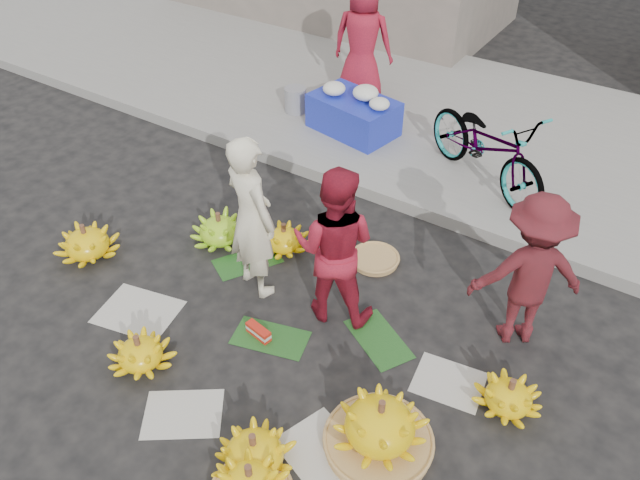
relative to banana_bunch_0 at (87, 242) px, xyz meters
The scene contains 21 objects.
ground 2.33m from the banana_bunch_0, ahead, with size 80.00×80.00×0.00m, color black.
curb 3.39m from the banana_bunch_0, 47.18° to the left, with size 40.00×0.25×0.15m, color gray.
sidewalk 5.13m from the banana_bunch_0, 63.34° to the left, with size 40.00×4.00×0.12m, color gray.
newspaper_scatter 2.37m from the banana_bunch_0, 12.60° to the right, with size 3.20×1.80×0.00m, color beige, non-canonical shape.
banana_leaves 2.26m from the banana_bunch_0, 12.42° to the left, with size 2.00×1.00×0.00m, color #194A18, non-canonical shape.
banana_bunch_0 is the anchor object (origin of this frame).
banana_bunch_1 1.64m from the banana_bunch_0, 26.16° to the right, with size 0.60×0.60×0.33m.
banana_bunch_3 3.00m from the banana_bunch_0, 18.66° to the right, with size 0.72×0.72×0.37m.
banana_bunch_4 3.52m from the banana_bunch_0, ahead, with size 0.84×0.84×0.52m.
banana_bunch_5 4.21m from the banana_bunch_0, ahead, with size 0.63×0.63×0.32m.
banana_bunch_6 1.32m from the banana_bunch_0, 42.50° to the left, with size 0.58×0.58×0.36m.
banana_bunch_7 1.97m from the banana_bunch_0, 35.68° to the left, with size 0.53×0.53×0.32m.
basket_spare 2.88m from the banana_bunch_0, 30.89° to the left, with size 0.47×0.47×0.05m, color #A97D46.
incense_stack 2.11m from the banana_bunch_0, ahead, with size 0.25×0.08×0.10m, color red.
vendor_cream 1.89m from the banana_bunch_0, 18.65° to the left, with size 0.58×0.38×1.60m, color #F0E9CA.
vendor_red 2.64m from the banana_bunch_0, 15.17° to the left, with size 0.74×0.57×1.51m, color #B01B2E.
man_striped 4.20m from the banana_bunch_0, 18.02° to the left, with size 0.93×0.54×1.44m, color maroon.
flower_table 3.63m from the banana_bunch_0, 73.32° to the left, with size 1.18×0.86×0.62m.
grey_bucket 3.52m from the banana_bunch_0, 88.31° to the left, with size 0.29×0.29×0.33m, color gray.
flower_vendor 4.44m from the banana_bunch_0, 81.46° to the left, with size 0.81×0.53×1.66m, color #B01B2E.
bicycle 4.34m from the banana_bunch_0, 48.29° to the left, with size 1.85×0.65×0.97m, color gray.
Camera 1 is at (2.27, -3.06, 4.07)m, focal length 35.00 mm.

